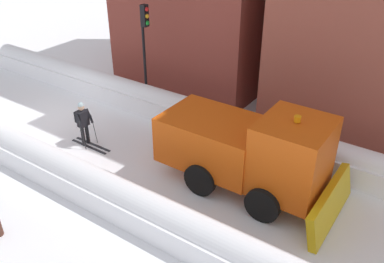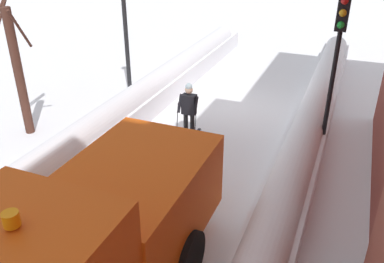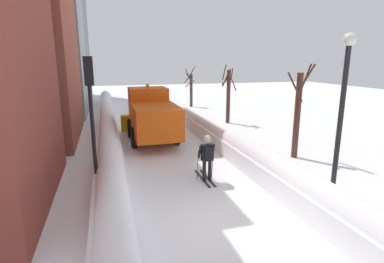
# 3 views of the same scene
# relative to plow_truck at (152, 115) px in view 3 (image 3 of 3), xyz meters

# --- Properties ---
(ground_plane) EXTENTS (80.00, 80.00, 0.00)m
(ground_plane) POSITION_rel_plow_truck_xyz_m (0.42, 0.67, -1.48)
(ground_plane) COLOR white
(snowbank_left) EXTENTS (1.10, 36.00, 1.25)m
(snowbank_left) POSITION_rel_plow_truck_xyz_m (-2.43, 0.67, -0.89)
(snowbank_left) COLOR white
(snowbank_left) RESTS_ON ground
(snowbank_right) EXTENTS (1.10, 36.00, 1.21)m
(snowbank_right) POSITION_rel_plow_truck_xyz_m (3.28, 0.67, -0.91)
(snowbank_right) COLOR white
(snowbank_right) RESTS_ON ground
(building_tower_distant) EXTENTS (8.81, 10.03, 14.81)m
(building_tower_distant) POSITION_rel_plow_truck_xyz_m (-8.45, 21.44, 5.93)
(building_tower_distant) COLOR gray
(building_tower_distant) RESTS_ON ground
(plow_truck) EXTENTS (3.20, 5.98, 3.12)m
(plow_truck) POSITION_rel_plow_truck_xyz_m (0.00, 0.00, 0.00)
(plow_truck) COLOR #DB510F
(plow_truck) RESTS_ON ground
(skier) EXTENTS (0.62, 1.80, 1.81)m
(skier) POSITION_rel_plow_truck_xyz_m (1.08, -6.50, -0.48)
(skier) COLOR black
(skier) RESTS_ON ground
(traffic_light_pole) EXTENTS (0.28, 0.42, 4.60)m
(traffic_light_pole) POSITION_rel_plow_truck_xyz_m (-2.89, -6.60, 1.74)
(traffic_light_pole) COLOR black
(traffic_light_pole) RESTS_ON ground
(street_lamp) EXTENTS (0.40, 0.40, 5.28)m
(street_lamp) POSITION_rel_plow_truck_xyz_m (4.65, -8.98, 1.86)
(street_lamp) COLOR black
(street_lamp) RESTS_ON ground
(bare_tree_near) EXTENTS (0.87, 1.05, 4.34)m
(bare_tree_near) POSITION_rel_plow_truck_xyz_m (5.99, -4.88, 0.63)
(bare_tree_near) COLOR #4B2A20
(bare_tree_near) RESTS_ON ground
(bare_tree_mid) EXTENTS (1.29, 1.45, 4.22)m
(bare_tree_mid) POSITION_rel_plow_truck_xyz_m (6.09, 3.52, 0.59)
(bare_tree_mid) COLOR #492B24
(bare_tree_mid) RESTS_ON ground
(bare_tree_far) EXTENTS (1.18, 1.39, 3.90)m
(bare_tree_far) POSITION_rel_plow_truck_xyz_m (5.69, 12.02, 0.30)
(bare_tree_far) COLOR #3E312B
(bare_tree_far) RESTS_ON ground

